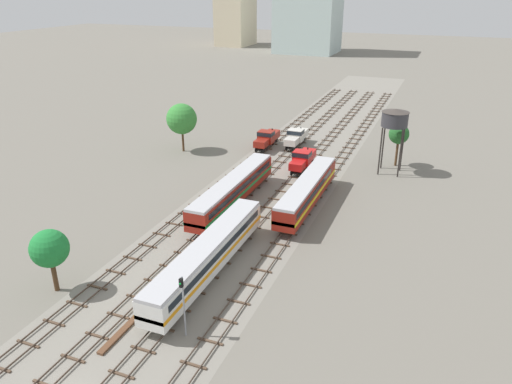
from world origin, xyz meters
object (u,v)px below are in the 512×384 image
passenger_coach_centre_left_nearest (208,254)px  shunter_loco_left_farther (296,136)px  shunter_loco_far_left_far (267,138)px  water_tower (395,119)px  diesel_railcar_centre_mid (307,190)px  signal_post_nearest (183,299)px  shunter_loco_centre_left_midfar (303,158)px  passenger_coach_left_near (233,188)px

passenger_coach_centre_left_nearest → shunter_loco_left_farther: passenger_coach_centre_left_nearest is taller
shunter_loco_far_left_far → water_tower: 24.18m
diesel_railcar_centre_mid → water_tower: size_ratio=1.96×
shunter_loco_left_farther → signal_post_nearest: size_ratio=1.41×
water_tower → signal_post_nearest: water_tower is taller
water_tower → shunter_loco_centre_left_midfar: bearing=-162.5°
shunter_loco_centre_left_midfar → shunter_loco_left_farther: (-4.72, 11.59, 0.00)m
passenger_coach_centre_left_nearest → shunter_loco_centre_left_midfar: 33.64m
diesel_railcar_centre_mid → water_tower: (8.59, 17.93, 6.28)m
shunter_loco_left_farther → passenger_coach_centre_left_nearest: bearing=-84.0°
signal_post_nearest → water_tower: bearing=76.9°
signal_post_nearest → diesel_railcar_centre_mid: bearing=85.4°
passenger_coach_centre_left_nearest → shunter_loco_left_farther: (-4.72, 45.23, -0.60)m
passenger_coach_centre_left_nearest → shunter_loco_centre_left_midfar: (-0.00, 33.63, -0.60)m
shunter_loco_far_left_far → signal_post_nearest: size_ratio=1.41×
shunter_loco_far_left_far → water_tower: bearing=-11.1°
passenger_coach_centre_left_nearest → water_tower: bearing=70.6°
shunter_loco_left_farther → signal_post_nearest: signal_post_nearest is taller
shunter_loco_left_farther → water_tower: size_ratio=0.81×
shunter_loco_far_left_far → shunter_loco_left_farther: bearing=32.1°
shunter_loco_left_farther → signal_post_nearest: bearing=-82.6°
water_tower → signal_post_nearest: 48.53m
passenger_coach_left_near → passenger_coach_centre_left_nearest: bearing=-74.2°
passenger_coach_centre_left_nearest → diesel_railcar_centre_mid: (4.72, 19.89, -0.02)m
passenger_coach_centre_left_nearest → shunter_loco_left_farther: 45.48m
passenger_coach_left_near → signal_post_nearest: 26.90m
shunter_loco_far_left_far → water_tower: (22.75, -4.45, 6.86)m
passenger_coach_left_near → diesel_railcar_centre_mid: bearing=18.4°
diesel_railcar_centre_mid → passenger_coach_centre_left_nearest: bearing=-103.4°
diesel_railcar_centre_mid → shunter_loco_left_farther: (-9.44, 25.34, -0.59)m
diesel_railcar_centre_mid → shunter_loco_centre_left_midfar: diesel_railcar_centre_mid is taller
passenger_coach_left_near → diesel_railcar_centre_mid: 9.95m
shunter_loco_left_farther → shunter_loco_far_left_far: bearing=-147.9°
shunter_loco_centre_left_midfar → shunter_loco_far_left_far: size_ratio=1.00×
passenger_coach_left_near → shunter_loco_far_left_far: 25.97m
water_tower → passenger_coach_left_near: bearing=-130.5°
diesel_railcar_centre_mid → water_tower: 20.85m
shunter_loco_left_farther → signal_post_nearest: 54.90m
passenger_coach_left_near → shunter_loco_far_left_far: passenger_coach_left_near is taller
shunter_loco_centre_left_midfar → shunter_loco_left_farther: 12.52m
shunter_loco_left_farther → passenger_coach_left_near: bearing=-90.0°
passenger_coach_left_near → diesel_railcar_centre_mid: (9.44, 3.15, -0.02)m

